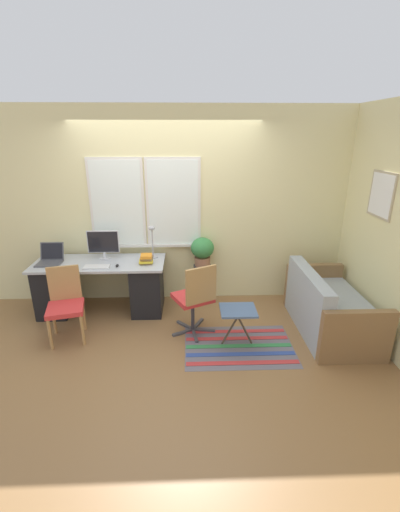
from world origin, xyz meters
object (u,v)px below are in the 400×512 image
object	(u,v)px
monitor	(103,243)
office_chair_swivel	(195,297)
keyboard	(97,267)
book_stack	(146,259)
desk_lamp	(152,238)
plant_stand	(202,269)
mouse	(117,266)
desk_chair_wooden	(65,302)
laptop	(50,259)
potted_plant	(202,250)
couch_loveseat	(328,310)
folding_stool	(238,313)

from	to	relation	value
monitor	office_chair_swivel	distance (m)	1.51
keyboard	book_stack	bearing A→B (deg)	11.21
desk_lamp	plant_stand	xyz separation A→B (m)	(0.69, 0.09, -0.50)
mouse	desk_chair_wooden	xyz separation A→B (m)	(-0.54, -0.46, -0.28)
monitor	book_stack	distance (m)	0.64
book_stack	office_chair_swivel	world-z (taller)	office_chair_swivel
laptop	desk_chair_wooden	xyz separation A→B (m)	(0.37, -0.63, -0.32)
mouse	monitor	bearing A→B (deg)	126.78
desk_chair_wooden	plant_stand	bearing A→B (deg)	14.85
mouse	office_chair_swivel	bearing A→B (deg)	-24.72
monitor	desk_lamp	world-z (taller)	desk_lamp
plant_stand	potted_plant	xyz separation A→B (m)	(-0.00, -0.00, 0.29)
keyboard	plant_stand	size ratio (longest dim) A/B	0.58
mouse	desk_lamp	xyz separation A→B (m)	(0.43, 0.34, 0.26)
office_chair_swivel	couch_loveseat	world-z (taller)	office_chair_swivel
laptop	potted_plant	size ratio (longest dim) A/B	0.77
office_chair_swivel	book_stack	bearing A→B (deg)	-68.48
couch_loveseat	folding_stool	world-z (taller)	couch_loveseat
plant_stand	laptop	bearing A→B (deg)	-172.80
desk_lamp	folding_stool	size ratio (longest dim) A/B	0.97
desk_chair_wooden	couch_loveseat	distance (m)	3.19
monitor	folding_stool	world-z (taller)	monitor
plant_stand	monitor	bearing A→B (deg)	-174.60
laptop	monitor	distance (m)	0.72
book_stack	desk_chair_wooden	size ratio (longest dim) A/B	0.22
monitor	keyboard	world-z (taller)	monitor
office_chair_swivel	laptop	bearing A→B (deg)	-45.07
monitor	book_stack	size ratio (longest dim) A/B	2.24
desk_chair_wooden	office_chair_swivel	size ratio (longest dim) A/B	0.93
couch_loveseat	mouse	bearing A→B (deg)	81.01
desk_lamp	book_stack	distance (m)	0.33
keyboard	desk_lamp	distance (m)	0.82
potted_plant	keyboard	bearing A→B (deg)	-161.91
desk_lamp	plant_stand	distance (m)	0.86
laptop	keyboard	xyz separation A→B (m)	(0.65, -0.19, -0.04)
mouse	desk_chair_wooden	size ratio (longest dim) A/B	0.08
book_stack	couch_loveseat	size ratio (longest dim) A/B	0.13
desk_lamp	desk_chair_wooden	world-z (taller)	desk_lamp
laptop	folding_stool	distance (m)	2.57
laptop	desk_lamp	size ratio (longest dim) A/B	0.70
monitor	plant_stand	size ratio (longest dim) A/B	0.76
potted_plant	office_chair_swivel	bearing A→B (deg)	-97.77
couch_loveseat	potted_plant	world-z (taller)	potted_plant
laptop	couch_loveseat	bearing A→B (deg)	-9.49
desk_chair_wooden	keyboard	bearing A→B (deg)	43.70
desk_lamp	plant_stand	size ratio (longest dim) A/B	0.80
folding_stool	potted_plant	bearing A→B (deg)	107.74
book_stack	plant_stand	world-z (taller)	book_stack
mouse	plant_stand	distance (m)	1.22
plant_stand	potted_plant	distance (m)	0.29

